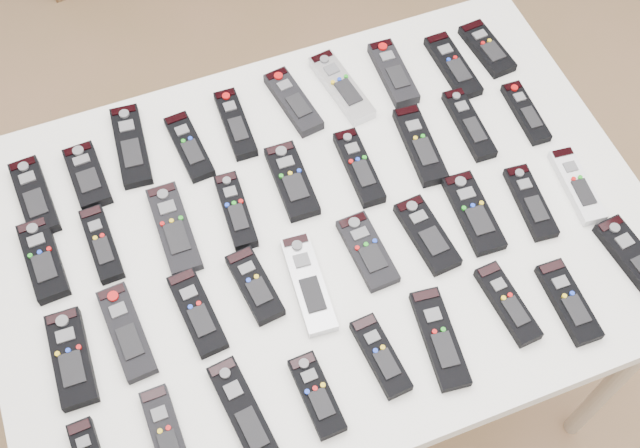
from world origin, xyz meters
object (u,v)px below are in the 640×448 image
object	(u,v)px
remote_21	(197,312)
remote_36	(568,302)
remote_0	(34,197)
remote_14	(292,181)
remote_37	(637,262)
remote_1	(87,176)
remote_33	(381,356)
remote_3	(189,147)
remote_7	(393,73)
remote_6	(342,87)
remote_24	(367,251)
remote_8	(453,66)
remote_26	(473,213)
remote_35	(508,304)
remote_22	(255,285)
remote_15	(359,167)
remote_17	(469,124)
remote_10	(43,260)
remote_19	(71,358)
remote_30	(167,437)
remote_34	(440,338)
remote_16	(420,145)
remote_9	(487,49)
remote_12	(174,229)
remote_11	(102,244)
remote_32	(317,395)
remote_25	(427,235)
remote_31	(245,415)
remote_23	(308,284)
remote_2	(131,146)
remote_13	(236,211)
remote_18	(526,113)
remote_27	(530,202)
remote_5	(293,102)

from	to	relation	value
remote_21	remote_36	size ratio (longest dim) A/B	1.04
remote_0	remote_14	world-z (taller)	remote_0
remote_37	remote_1	bearing A→B (deg)	142.84
remote_33	remote_3	bearing A→B (deg)	103.95
remote_3	remote_7	xyz separation A→B (m)	(0.46, 0.03, 0.00)
remote_6	remote_24	distance (m)	0.39
remote_1	remote_8	bearing A→B (deg)	-2.65
remote_26	remote_35	size ratio (longest dim) A/B	1.09
remote_6	remote_22	world-z (taller)	same
remote_15	remote_17	world-z (taller)	remote_15
remote_10	remote_19	world-z (taller)	same
remote_1	remote_15	world-z (taller)	same
remote_19	remote_7	bearing A→B (deg)	28.21
remote_30	remote_34	size ratio (longest dim) A/B	0.92
remote_7	remote_16	world-z (taller)	same
remote_8	remote_16	distance (m)	0.23
remote_9	remote_16	distance (m)	0.31
remote_15	remote_30	size ratio (longest dim) A/B	1.02
remote_12	remote_35	size ratio (longest dim) A/B	1.21
remote_11	remote_32	xyz separation A→B (m)	(0.27, -0.42, 0.00)
remote_15	remote_30	world-z (taller)	remote_15
remote_19	remote_37	bearing A→B (deg)	-9.01
remote_1	remote_37	xyz separation A→B (m)	(0.90, -0.55, 0.00)
remote_11	remote_30	size ratio (longest dim) A/B	0.94
remote_11	remote_35	bearing A→B (deg)	-32.52
remote_25	remote_31	size ratio (longest dim) A/B	0.79
remote_23	remote_36	xyz separation A→B (m)	(0.42, -0.20, 0.00)
remote_2	remote_16	size ratio (longest dim) A/B	1.04
remote_13	remote_24	world-z (taller)	remote_13
remote_12	remote_14	world-z (taller)	remote_14
remote_36	remote_37	world-z (taller)	remote_37
remote_18	remote_27	world-z (taller)	remote_27
remote_21	remote_34	distance (m)	0.43
remote_16	remote_26	bearing A→B (deg)	-76.15
remote_1	remote_15	xyz separation A→B (m)	(0.50, -0.17, 0.00)
remote_33	remote_18	bearing A→B (deg)	33.44
remote_14	remote_23	distance (m)	0.23
remote_2	remote_25	bearing A→B (deg)	-35.30
remote_23	remote_0	bearing A→B (deg)	144.31
remote_0	remote_5	xyz separation A→B (m)	(0.55, 0.04, -0.00)
remote_0	remote_5	world-z (taller)	same
remote_12	remote_22	world-z (taller)	remote_22
remote_26	remote_34	xyz separation A→B (m)	(-0.17, -0.21, 0.00)
remote_32	remote_33	xyz separation A→B (m)	(0.13, 0.03, -0.00)
remote_24	remote_25	xyz separation A→B (m)	(0.12, -0.01, 0.00)
remote_10	remote_23	xyz separation A→B (m)	(0.44, -0.22, -0.00)
remote_10	remote_13	size ratio (longest dim) A/B	1.02
remote_9	remote_30	size ratio (longest dim) A/B	0.88
remote_16	remote_36	size ratio (longest dim) A/B	1.15
remote_33	remote_37	size ratio (longest dim) A/B	0.78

